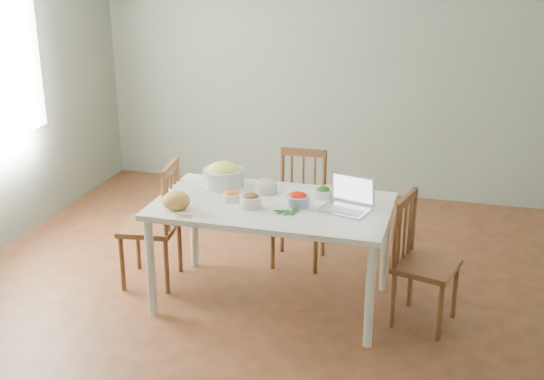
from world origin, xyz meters
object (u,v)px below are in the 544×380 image
(dining_table, at_px, (272,254))
(chair_far, at_px, (298,210))
(chair_left, at_px, (150,223))
(bowl_squash, at_px, (223,175))
(chair_right, at_px, (427,263))
(laptop, at_px, (345,195))
(bread_boule, at_px, (176,201))

(dining_table, height_order, chair_far, chair_far)
(chair_left, xyz_separation_m, bowl_squash, (0.53, 0.19, 0.38))
(chair_far, distance_m, chair_left, 1.19)
(chair_left, bearing_deg, chair_right, 80.62)
(dining_table, bearing_deg, laptop, -0.07)
(laptop, bearing_deg, dining_table, -164.74)
(chair_left, relative_size, bread_boule, 4.97)
(chair_far, distance_m, chair_right, 1.27)
(chair_right, relative_size, bread_boule, 4.69)
(dining_table, height_order, chair_right, chair_right)
(bowl_squash, distance_m, laptop, 1.00)
(dining_table, bearing_deg, chair_far, 87.92)
(chair_far, relative_size, bread_boule, 4.75)
(chair_right, xyz_separation_m, laptop, (-0.58, 0.00, 0.43))
(dining_table, relative_size, bread_boule, 8.50)
(chair_far, distance_m, bread_boule, 1.22)
(chair_left, bearing_deg, chair_far, 114.52)
(bread_boule, bearing_deg, chair_left, 137.31)
(dining_table, relative_size, bowl_squash, 5.38)
(chair_far, relative_size, chair_left, 0.96)
(chair_far, bearing_deg, bowl_squash, -138.90)
(bowl_squash, height_order, laptop, laptop)
(chair_left, distance_m, laptop, 1.55)
(dining_table, relative_size, chair_right, 1.81)
(chair_left, distance_m, chair_right, 2.07)
(bowl_squash, bearing_deg, laptop, -14.92)
(bowl_squash, bearing_deg, chair_far, 42.92)
(chair_left, xyz_separation_m, bread_boule, (0.38, -0.35, 0.35))
(chair_left, height_order, bowl_squash, chair_left)
(dining_table, distance_m, chair_far, 0.70)
(chair_right, relative_size, laptop, 2.84)
(chair_left, height_order, bread_boule, chair_left)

